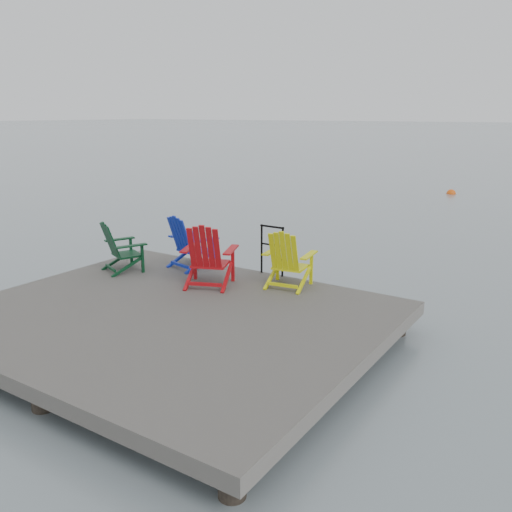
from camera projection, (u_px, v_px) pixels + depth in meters
The scene contains 8 objects.
ground at pixel (171, 344), 8.07m from camera, with size 400.00×400.00×0.00m, color slate.
dock at pixel (170, 322), 7.98m from camera, with size 6.00×5.00×1.40m.
handrail at pixel (272, 245), 9.65m from camera, with size 0.48×0.04×0.90m.
chair_green at pixel (120, 247), 9.87m from camera, with size 0.90×0.86×0.92m.
chair_blue at pixel (189, 242), 10.09m from camera, with size 0.92×0.87×1.00m.
chair_red at pixel (208, 255), 9.00m from camera, with size 1.04×1.00×1.08m.
chair_yellow at pixel (288, 259), 8.96m from camera, with size 0.86×0.81×0.98m.
buoy_a at pixel (451, 194), 22.87m from camera, with size 0.38×0.38×0.38m, color #EB530D.
Camera 1 is at (5.15, -5.55, 3.34)m, focal length 38.00 mm.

